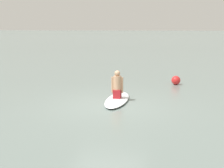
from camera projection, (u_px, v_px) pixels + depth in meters
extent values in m
plane|color=slate|center=(108.00, 106.00, 10.83)|extent=(400.00, 400.00, 0.00)
ellipsoid|color=white|center=(117.00, 99.00, 11.47)|extent=(2.70, 0.85, 0.12)
cube|color=#A51E23|center=(117.00, 94.00, 11.43)|extent=(0.34, 0.28, 0.31)
cylinder|color=tan|center=(117.00, 83.00, 11.36)|extent=(0.30, 0.30, 0.52)
sphere|color=tan|center=(117.00, 73.00, 11.29)|extent=(0.21, 0.21, 0.21)
cylinder|color=tan|center=(122.00, 85.00, 11.34)|extent=(0.09, 0.09, 0.57)
cylinder|color=tan|center=(112.00, 85.00, 11.40)|extent=(0.09, 0.09, 0.57)
sphere|color=red|center=(176.00, 80.00, 14.69)|extent=(0.42, 0.42, 0.42)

